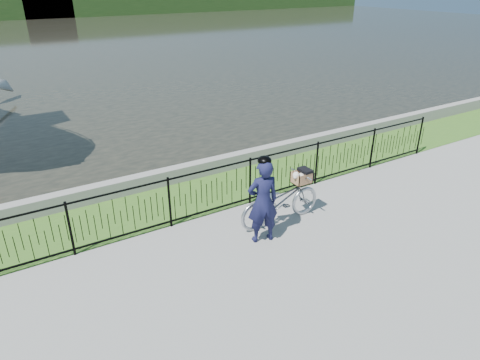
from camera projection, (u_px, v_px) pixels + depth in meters
ground at (251, 248)px, 8.41m from camera, size 120.00×120.00×0.00m
grass_strip at (193, 196)px, 10.41m from camera, size 60.00×2.00×0.01m
water at (26, 45)px, 33.84m from camera, size 120.00×120.00×0.00m
quay_wall at (176, 174)px, 11.10m from camera, size 60.00×0.30×0.40m
fence at (212, 191)px, 9.40m from camera, size 14.00×0.06×1.15m
far_building_right at (47, 5)px, 55.63m from camera, size 6.00×3.00×3.20m
bicycle_rig at (281, 200)px, 9.12m from camera, size 1.98×0.69×1.13m
cyclist at (263, 201)px, 8.31m from camera, size 0.71×0.54×1.81m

